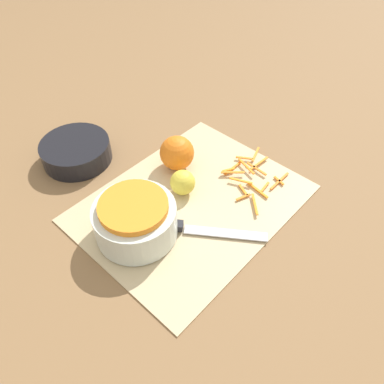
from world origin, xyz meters
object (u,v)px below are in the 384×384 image
at_px(bowl_speckled, 135,219).
at_px(lemon, 183,182).
at_px(knife, 180,227).
at_px(bowl_dark, 76,151).
at_px(orange_left, 177,153).

relative_size(bowl_speckled, lemon, 2.92).
height_order(knife, lemon, lemon).
distance_m(bowl_speckled, bowl_dark, 0.29).
relative_size(bowl_speckled, bowl_dark, 0.99).
bearing_deg(bowl_speckled, lemon, 4.44).
distance_m(bowl_dark, orange_left, 0.25).
bearing_deg(orange_left, lemon, -127.80).
relative_size(knife, lemon, 4.00).
height_order(bowl_dark, knife, bowl_dark).
bearing_deg(knife, bowl_speckled, -167.46).
distance_m(knife, lemon, 0.11).
height_order(orange_left, lemon, orange_left).
bearing_deg(orange_left, knife, -134.57).
xyz_separation_m(knife, orange_left, (0.14, 0.14, 0.03)).
height_order(bowl_speckled, orange_left, bowl_speckled).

